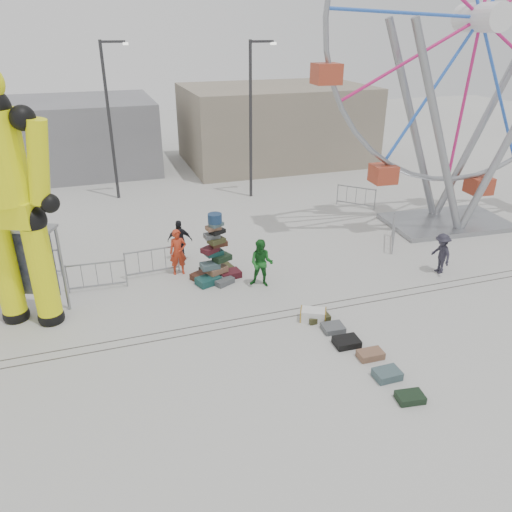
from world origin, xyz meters
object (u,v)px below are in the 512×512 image
object	(u,v)px
lamp_post_left	(111,114)
barricade_dummy_b	(97,276)
lamp_post_right	(252,113)
steamer_trunk	(313,315)
barricade_dummy_a	(33,262)
pedestrian_green	(261,263)
suitcase_tower	(216,261)
barricade_wheel_front	(393,233)
pedestrian_black	(180,240)
ferris_wheel	(476,48)
pedestrian_red	(178,252)
pedestrian_grey	(441,253)
crash_test_dummy	(7,194)
barricade_dummy_c	(152,262)
barricade_wheel_back	(356,197)

from	to	relation	value
lamp_post_left	barricade_dummy_b	distance (m)	11.36
lamp_post_right	steamer_trunk	bearing A→B (deg)	-99.40
barricade_dummy_a	pedestrian_green	world-z (taller)	pedestrian_green
suitcase_tower	barricade_wheel_front	bearing A→B (deg)	-12.06
steamer_trunk	pedestrian_black	size ratio (longest dim) A/B	0.49
barricade_dummy_b	barricade_wheel_front	bearing A→B (deg)	4.34
lamp_post_right	pedestrian_black	bearing A→B (deg)	-127.44
ferris_wheel	pedestrian_black	bearing A→B (deg)	-176.52
pedestrian_red	pedestrian_grey	size ratio (longest dim) A/B	1.13
crash_test_dummy	ferris_wheel	distance (m)	18.65
ferris_wheel	pedestrian_red	xyz separation A→B (m)	(-13.02, -1.12, -6.87)
steamer_trunk	barricade_dummy_b	xyz separation A→B (m)	(-6.47, 4.29, 0.36)
suitcase_tower	steamer_trunk	distance (m)	4.46
steamer_trunk	barricade_dummy_b	bearing A→B (deg)	173.55
pedestrian_green	barricade_wheel_front	bearing A→B (deg)	44.70
steamer_trunk	barricade_wheel_front	distance (m)	7.28
suitcase_tower	ferris_wheel	bearing A→B (deg)	-7.18
ferris_wheel	barricade_dummy_c	bearing A→B (deg)	-172.15
pedestrian_red	crash_test_dummy	bearing A→B (deg)	-156.72
crash_test_dummy	lamp_post_left	bearing A→B (deg)	97.94
crash_test_dummy	pedestrian_black	size ratio (longest dim) A/B	4.81
barricade_dummy_b	barricade_wheel_front	size ratio (longest dim) A/B	1.00
ferris_wheel	barricade_dummy_b	bearing A→B (deg)	-170.69
barricade_dummy_b	barricade_wheel_front	xyz separation A→B (m)	(12.21, 0.17, 0.00)
lamp_post_left	steamer_trunk	world-z (taller)	lamp_post_left
ferris_wheel	pedestrian_green	world-z (taller)	ferris_wheel
ferris_wheel	barricade_wheel_front	size ratio (longest dim) A/B	7.89
crash_test_dummy	barricade_dummy_a	bearing A→B (deg)	117.85
pedestrian_green	pedestrian_black	distance (m)	3.93
ferris_wheel	steamer_trunk	xyz separation A→B (m)	(-9.54, -5.79, -7.58)
suitcase_tower	pedestrian_grey	world-z (taller)	suitcase_tower
barricade_dummy_c	lamp_post_right	bearing A→B (deg)	47.28
pedestrian_red	barricade_wheel_back	bearing A→B (deg)	28.45
steamer_trunk	barricade_dummy_a	world-z (taller)	barricade_dummy_a
pedestrian_green	pedestrian_grey	world-z (taller)	pedestrian_green
lamp_post_right	barricade_wheel_front	distance (m)	9.93
barricade_wheel_front	pedestrian_green	bearing A→B (deg)	136.83
steamer_trunk	barricade_wheel_back	world-z (taller)	barricade_wheel_back
barricade_dummy_a	pedestrian_red	xyz separation A→B (m)	(5.23, -1.55, 0.35)
lamp_post_left	barricade_dummy_a	world-z (taller)	lamp_post_left
lamp_post_left	steamer_trunk	size ratio (longest dim) A/B	9.76
suitcase_tower	barricade_wheel_front	distance (m)	8.02
lamp_post_left	suitcase_tower	bearing A→B (deg)	-76.56
pedestrian_green	crash_test_dummy	bearing A→B (deg)	-150.43
lamp_post_left	barricade_wheel_back	xyz separation A→B (m)	(11.52, -5.45, -3.93)
ferris_wheel	barricade_wheel_back	size ratio (longest dim) A/B	7.89
pedestrian_black	lamp_post_right	bearing A→B (deg)	-111.29
ferris_wheel	pedestrian_grey	world-z (taller)	ferris_wheel
crash_test_dummy	pedestrian_grey	size ratio (longest dim) A/B	5.09
lamp_post_left	crash_test_dummy	bearing A→B (deg)	-106.98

